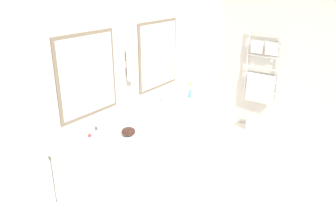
{
  "coord_description": "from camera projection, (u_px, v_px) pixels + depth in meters",
  "views": [
    {
      "loc": [
        -2.75,
        -0.82,
        2.31
      ],
      "look_at": [
        -0.05,
        1.19,
        1.03
      ],
      "focal_mm": 35.0,
      "sensor_mm": 36.0,
      "label": 1
    }
  ],
  "objects": [
    {
      "name": "toiletry_bottle",
      "position": [
        91.0,
        146.0,
        2.95
      ],
      "size": [
        0.05,
        0.05,
        0.22
      ],
      "color": "silver",
      "rests_on": "vanity_left"
    },
    {
      "name": "vanity_left",
      "position": [
        117.0,
        173.0,
        3.42
      ],
      "size": [
        1.11,
        0.63,
        0.78
      ],
      "color": "white",
      "rests_on": "ground_plane"
    },
    {
      "name": "flower_vase",
      "position": [
        190.0,
        91.0,
        4.4
      ],
      "size": [
        0.06,
        0.06,
        0.22
      ],
      "color": "teal",
      "rests_on": "vanity_right"
    },
    {
      "name": "vanity_right",
      "position": [
        179.0,
        134.0,
        4.27
      ],
      "size": [
        1.11,
        0.63,
        0.78
      ],
      "color": "white",
      "rests_on": "ground_plane"
    },
    {
      "name": "wall_back",
      "position": [
        134.0,
        68.0,
        3.84
      ],
      "size": [
        5.66,
        0.17,
        2.6
      ],
      "color": "#B2ADA3",
      "rests_on": "ground_plane"
    },
    {
      "name": "faucet_right",
      "position": [
        169.0,
        97.0,
        4.2
      ],
      "size": [
        0.17,
        0.11,
        0.18
      ],
      "color": "silver",
      "rests_on": "vanity_right"
    },
    {
      "name": "amenity_bowl",
      "position": [
        128.0,
        131.0,
        3.35
      ],
      "size": [
        0.15,
        0.15,
        0.09
      ],
      "color": "black",
      "rests_on": "vanity_left"
    },
    {
      "name": "waste_bin",
      "position": [
        252.0,
        122.0,
        5.22
      ],
      "size": [
        0.19,
        0.19,
        0.26
      ],
      "color": "silver",
      "rests_on": "ground_plane"
    },
    {
      "name": "faucet_left",
      "position": [
        102.0,
        128.0,
        3.35
      ],
      "size": [
        0.17,
        0.11,
        0.18
      ],
      "color": "silver",
      "rests_on": "vanity_left"
    },
    {
      "name": "wall_right",
      "position": [
        276.0,
        50.0,
        4.85
      ],
      "size": [
        0.13,
        3.56,
        2.6
      ],
      "color": "#B2ADA3",
      "rests_on": "ground_plane"
    }
  ]
}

